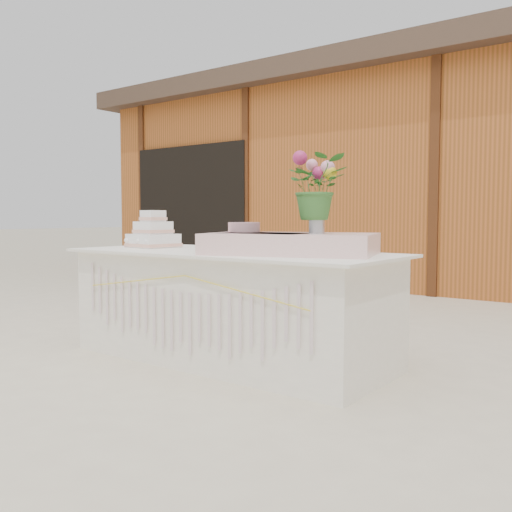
{
  "coord_description": "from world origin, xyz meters",
  "views": [
    {
      "loc": [
        2.55,
        -3.06,
        1.02
      ],
      "look_at": [
        0.0,
        0.3,
        0.72
      ],
      "focal_mm": 40.0,
      "sensor_mm": 36.0,
      "label": 1
    }
  ],
  "objects": [
    {
      "name": "cake_table",
      "position": [
        0.0,
        -0.0,
        0.39
      ],
      "size": [
        2.4,
        1.0,
        0.77
      ],
      "color": "white",
      "rests_on": "ground"
    },
    {
      "name": "ground",
      "position": [
        0.0,
        0.0,
        0.0
      ],
      "size": [
        80.0,
        80.0,
        0.0
      ],
      "primitive_type": "plane",
      "color": "beige",
      "rests_on": "ground"
    },
    {
      "name": "pink_cake_stand",
      "position": [
        0.1,
        0.03,
        0.88
      ],
      "size": [
        0.28,
        0.28,
        0.2
      ],
      "color": "white",
      "rests_on": "cake_table"
    },
    {
      "name": "wedding_cake",
      "position": [
        -0.79,
        0.01,
        0.87
      ],
      "size": [
        0.35,
        0.35,
        0.29
      ],
      "rotation": [
        0.0,
        0.0,
        -0.1
      ],
      "color": "white",
      "rests_on": "cake_table"
    },
    {
      "name": "loose_flowers",
      "position": [
        -0.98,
        0.06,
        0.78
      ],
      "size": [
        0.13,
        0.3,
        0.02
      ],
      "primitive_type": null,
      "rotation": [
        0.0,
        0.0,
        -0.04
      ],
      "color": "#CE7D8B",
      "rests_on": "cake_table"
    },
    {
      "name": "bouquet",
      "position": [
        0.68,
        0.04,
        1.25
      ],
      "size": [
        0.49,
        0.48,
        0.41
      ],
      "primitive_type": "imported",
      "rotation": [
        0.0,
        0.0,
        0.68
      ],
      "color": "#33692A",
      "rests_on": "flower_vase"
    },
    {
      "name": "flower_vase",
      "position": [
        0.68,
        0.04,
        0.97
      ],
      "size": [
        0.1,
        0.1,
        0.14
      ],
      "primitive_type": "cylinder",
      "color": "silver",
      "rests_on": "satin_runner"
    },
    {
      "name": "satin_runner",
      "position": [
        0.51,
        0.01,
        0.84
      ],
      "size": [
        1.21,
        0.92,
        0.14
      ],
      "primitive_type": "cube",
      "rotation": [
        0.0,
        0.0,
        0.32
      ],
      "color": "#FFD4CD",
      "rests_on": "cake_table"
    },
    {
      "name": "barn",
      "position": [
        -0.01,
        5.99,
        1.68
      ],
      "size": [
        12.6,
        4.6,
        3.3
      ],
      "color": "#A95423",
      "rests_on": "ground"
    }
  ]
}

